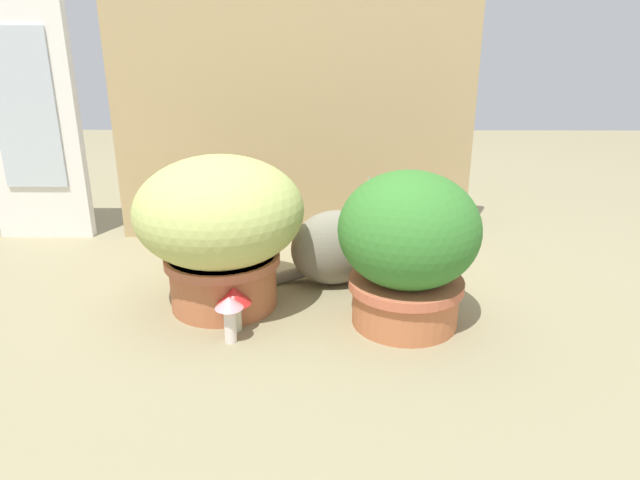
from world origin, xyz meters
The scene contains 8 objects.
ground_plane centered at (0.00, 0.00, 0.00)m, with size 6.00×6.00×0.00m, color gray.
cardboard_backdrop centered at (-0.02, 0.59, 0.48)m, with size 1.22×0.03×0.96m, color tan.
window_panel_white centered at (-0.91, 0.59, 0.41)m, with size 0.33×0.05×0.82m.
grass_planter centered at (-0.18, 0.04, 0.23)m, with size 0.43×0.43×0.41m.
leafy_planter centered at (0.29, -0.06, 0.21)m, with size 0.34×0.34×0.39m.
cat centered at (0.14, 0.19, 0.12)m, with size 0.39×0.24×0.32m.
mushroom_ornament_red centered at (-0.13, -0.10, 0.08)m, with size 0.08×0.08×0.11m.
mushroom_ornament_pink centered at (-0.13, -0.16, 0.08)m, with size 0.07×0.07×0.12m.
Camera 1 is at (0.09, -1.37, 0.69)m, focal length 32.26 mm.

